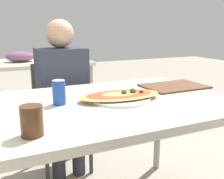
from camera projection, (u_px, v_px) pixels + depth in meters
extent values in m
cube|color=beige|center=(104.00, 105.00, 1.38)|extent=(1.38, 0.91, 0.04)
cylinder|color=#99999E|center=(158.00, 127.00, 2.08)|extent=(0.05, 0.05, 0.70)
cube|color=#4C4C4C|center=(62.00, 116.00, 2.05)|extent=(0.40, 0.40, 0.04)
cube|color=#4C4C4C|center=(56.00, 86.00, 2.17)|extent=(0.38, 0.03, 0.38)
cylinder|color=#38383D|center=(91.00, 148.00, 2.03)|extent=(0.03, 0.03, 0.42)
cylinder|color=#38383D|center=(47.00, 157.00, 1.89)|extent=(0.03, 0.03, 0.42)
cylinder|color=#38383D|center=(77.00, 133.00, 2.33)|extent=(0.03, 0.03, 0.42)
cylinder|color=#38383D|center=(38.00, 139.00, 2.19)|extent=(0.03, 0.03, 0.42)
cylinder|color=#2D2D38|center=(78.00, 146.00, 2.01)|extent=(0.10, 0.10, 0.46)
cylinder|color=#2D2D38|center=(58.00, 150.00, 1.95)|extent=(0.10, 0.10, 0.46)
cube|color=#333847|center=(62.00, 83.00, 1.96)|extent=(0.35, 0.27, 0.51)
sphere|color=tan|center=(60.00, 34.00, 1.88)|extent=(0.21, 0.21, 0.21)
cylinder|color=white|center=(120.00, 98.00, 1.42)|extent=(0.33, 0.33, 0.01)
ellipsoid|color=tan|center=(120.00, 95.00, 1.41)|extent=(0.47, 0.26, 0.02)
ellipsoid|color=#B24223|center=(120.00, 94.00, 1.41)|extent=(0.39, 0.22, 0.01)
sphere|color=maroon|center=(141.00, 92.00, 1.43)|extent=(0.02, 0.02, 0.02)
sphere|color=#335928|center=(124.00, 92.00, 1.41)|extent=(0.03, 0.03, 0.03)
sphere|color=#335928|center=(133.00, 91.00, 1.43)|extent=(0.03, 0.03, 0.03)
cylinder|color=#1E47B2|center=(59.00, 93.00, 1.31)|extent=(0.07, 0.07, 0.12)
cylinder|color=silver|center=(58.00, 80.00, 1.30)|extent=(0.06, 0.06, 0.00)
cylinder|color=#4C2D19|center=(32.00, 121.00, 0.93)|extent=(0.08, 0.08, 0.11)
cube|color=brown|center=(174.00, 86.00, 1.71)|extent=(0.40, 0.28, 0.01)
cube|color=beige|center=(40.00, 62.00, 3.09)|extent=(1.10, 0.80, 0.04)
ellipsoid|color=#724C6B|center=(20.00, 57.00, 2.98)|extent=(0.32, 0.24, 0.12)
cylinder|color=#99999E|center=(91.00, 95.00, 3.07)|extent=(0.05, 0.05, 0.70)
cylinder|color=#99999E|center=(74.00, 84.00, 3.69)|extent=(0.05, 0.05, 0.70)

